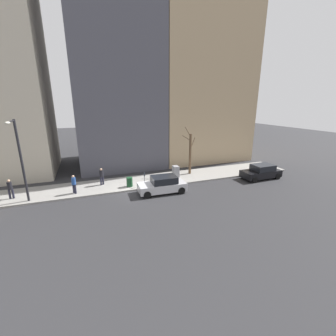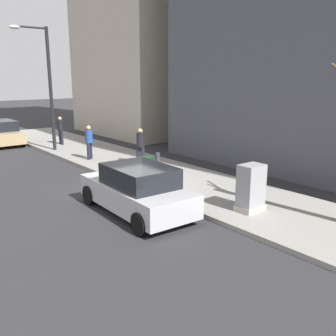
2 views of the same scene
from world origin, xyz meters
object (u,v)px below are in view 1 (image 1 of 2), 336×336
Objects in this scene: streetlamp at (19,155)px; office_tower_left at (195,62)px; parked_car_black at (261,172)px; pedestrian_far_corner at (10,188)px; pedestrian_midblock at (74,183)px; trash_bin at (130,182)px; office_block_center at (113,38)px; pedestrian_near_meter at (102,176)px; bare_tree at (190,153)px; parked_car_silver at (162,185)px; parking_meter at (145,178)px; utility_box at (176,173)px.

streetlamp is 0.24× the size of office_tower_left.
pedestrian_far_corner is (2.73, 23.38, 0.35)m from parked_car_black.
trash_bin is at bearing -128.48° from pedestrian_midblock.
office_tower_left is 0.89× the size of office_block_center.
trash_bin is at bearing 175.99° from office_block_center.
pedestrian_far_corner is at bearing 48.19° from streetlamp.
trash_bin is 0.54× the size of pedestrian_near_meter.
bare_tree is at bearing -177.76° from pedestrian_far_corner.
office_block_center is (8.22, -3.08, 13.88)m from pedestrian_near_meter.
pedestrian_near_meter is (3.54, 4.96, 0.35)m from parked_car_silver.
bare_tree reaches higher than parking_meter.
streetlamp reaches higher than utility_box.
streetlamp is 3.92× the size of pedestrian_near_meter.
office_tower_left reaches higher than pedestrian_near_meter.
utility_box is 14.58m from pedestrian_far_corner.
pedestrian_far_corner is (-0.76, 7.30, 0.00)m from pedestrian_near_meter.
parked_car_silver is 3.34m from trash_bin.
utility_box is at bearing -85.30° from trash_bin.
office_block_center reaches higher than bare_tree.
office_block_center is at bearing 11.11° from parked_car_silver.
parking_meter is at bearing 172.94° from pedestrian_far_corner.
parked_car_black is at bearing 171.89° from pedestrian_far_corner.
streetlamp reaches higher than parking_meter.
bare_tree is (1.32, -2.23, 1.64)m from utility_box.
utility_box is 13.59m from streetlamp.
parked_car_black is 11.12m from parked_car_silver.
utility_box reaches higher than parking_meter.
parked_car_silver is at bearing -144.48° from pedestrian_midblock.
streetlamp is at bearing 84.04° from parked_car_silver.
office_block_center is at bearing 47.13° from parked_car_black.
pedestrian_far_corner is at bearing 89.07° from utility_box.
streetlamp is at bearing 166.33° from pedestrian_near_meter.
parked_car_silver is 2.98× the size of utility_box.
utility_box is 17.64m from office_tower_left.
pedestrian_midblock is at bearing 82.60° from parked_car_black.
pedestrian_far_corner is at bearing 84.38° from parking_meter.
bare_tree is 7.55m from trash_bin.
office_block_center reaches higher than parked_car_silver.
utility_box is 0.86× the size of pedestrian_midblock.
parked_car_silver is 0.83× the size of bare_tree.
bare_tree reaches higher than parked_car_black.
parked_car_silver is 2.09m from parking_meter.
office_block_center is at bearing -68.01° from pedestrian_midblock.
pedestrian_far_corner reaches higher than utility_box.
parked_car_black is 2.55× the size of pedestrian_midblock.
pedestrian_midblock is at bearing 176.79° from pedestrian_near_meter.
utility_box reaches higher than parked_car_black.
pedestrian_near_meter is at bearing -71.13° from streetlamp.
office_tower_left is (12.89, -9.36, 12.54)m from parked_car_silver.
pedestrian_far_corner is at bearing 93.68° from bare_tree.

